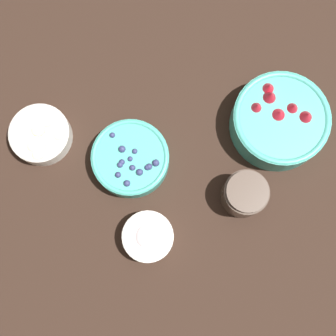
# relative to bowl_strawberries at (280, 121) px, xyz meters

# --- Properties ---
(ground_plane) EXTENTS (4.00, 4.00, 0.00)m
(ground_plane) POSITION_rel_bowl_strawberries_xyz_m (0.22, -0.02, -0.04)
(ground_plane) COLOR black
(bowl_strawberries) EXTENTS (0.21, 0.21, 0.10)m
(bowl_strawberries) POSITION_rel_bowl_strawberries_xyz_m (0.00, 0.00, 0.00)
(bowl_strawberries) COLOR #47AD9E
(bowl_strawberries) RESTS_ON ground_plane
(bowl_blueberries) EXTENTS (0.17, 0.17, 0.06)m
(bowl_blueberries) POSITION_rel_bowl_strawberries_xyz_m (0.33, -0.07, -0.02)
(bowl_blueberries) COLOR #47AD9E
(bowl_blueberries) RESTS_ON ground_plane
(bowl_bananas) EXTENTS (0.14, 0.14, 0.05)m
(bowl_bananas) POSITION_rel_bowl_strawberries_xyz_m (0.49, -0.20, -0.02)
(bowl_bananas) COLOR silver
(bowl_bananas) RESTS_ON ground_plane
(bowl_cream) EXTENTS (0.11, 0.11, 0.06)m
(bowl_cream) POSITION_rel_bowl_strawberries_xyz_m (0.37, 0.11, -0.02)
(bowl_cream) COLOR white
(bowl_cream) RESTS_ON ground_plane
(jar_chocolate) EXTENTS (0.10, 0.10, 0.09)m
(jar_chocolate) POSITION_rel_bowl_strawberries_xyz_m (0.14, 0.11, -0.01)
(jar_chocolate) COLOR #4C3D33
(jar_chocolate) RESTS_ON ground_plane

